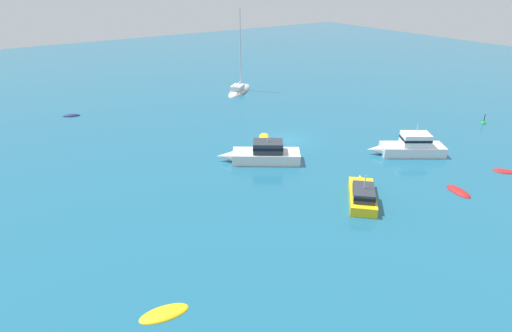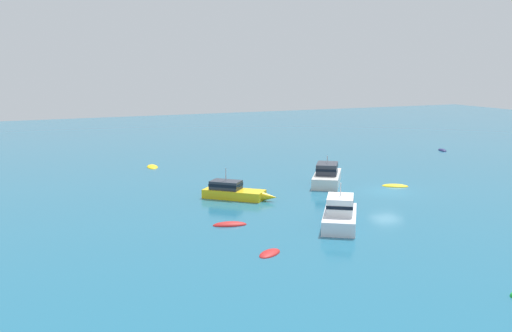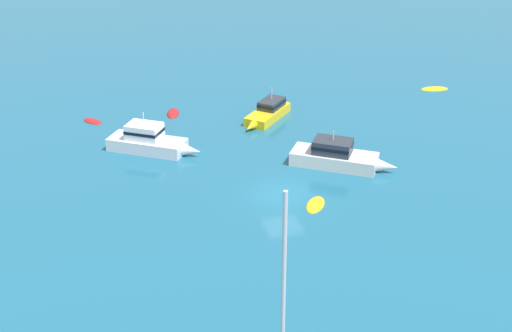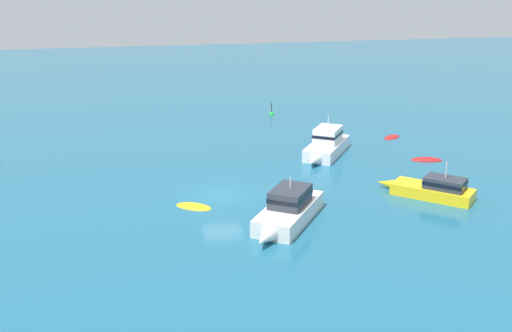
{
  "view_description": "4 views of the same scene",
  "coord_description": "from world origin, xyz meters",
  "px_view_note": "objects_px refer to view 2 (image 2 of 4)",
  "views": [
    {
      "loc": [
        -31.93,
        25.31,
        16.03
      ],
      "look_at": [
        -4.54,
        6.99,
        0.6
      ],
      "focal_mm": 29.35,
      "sensor_mm": 36.0,
      "label": 1
    },
    {
      "loc": [
        -31.0,
        -41.75,
        11.28
      ],
      "look_at": [
        -9.04,
        7.9,
        1.64
      ],
      "focal_mm": 41.69,
      "sensor_mm": 36.0,
      "label": 2
    },
    {
      "loc": [
        38.71,
        -13.23,
        21.9
      ],
      "look_at": [
        -2.14,
        -1.26,
        1.26
      ],
      "focal_mm": 48.68,
      "sensor_mm": 36.0,
      "label": 3
    },
    {
      "loc": [
        5.84,
        38.03,
        14.35
      ],
      "look_at": [
        -3.07,
        -3.94,
        0.61
      ],
      "focal_mm": 44.5,
      "sensor_mm": 36.0,
      "label": 4
    }
  ],
  "objects_px": {
    "skiff_1": "(395,186)",
    "dinghy": "(442,151)",
    "launch": "(327,175)",
    "rib": "(152,167)",
    "powerboat_1": "(234,191)",
    "powerboat": "(340,213)",
    "skiff": "(230,225)",
    "skiff_2": "(270,254)"
  },
  "relations": [
    {
      "from": "powerboat_1",
      "to": "rib",
      "type": "distance_m",
      "value": 17.37
    },
    {
      "from": "launch",
      "to": "skiff_1",
      "type": "bearing_deg",
      "value": -90.57
    },
    {
      "from": "launch",
      "to": "powerboat_1",
      "type": "bearing_deg",
      "value": 136.18
    },
    {
      "from": "skiff",
      "to": "skiff_1",
      "type": "xyz_separation_m",
      "value": [
        18.54,
        6.02,
        0.0
      ]
    },
    {
      "from": "powerboat_1",
      "to": "rib",
      "type": "height_order",
      "value": "powerboat_1"
    },
    {
      "from": "powerboat",
      "to": "dinghy",
      "type": "height_order",
      "value": "powerboat"
    },
    {
      "from": "rib",
      "to": "launch",
      "type": "bearing_deg",
      "value": -131.06
    },
    {
      "from": "skiff",
      "to": "rib",
      "type": "distance_m",
      "value": 24.69
    },
    {
      "from": "launch",
      "to": "dinghy",
      "type": "bearing_deg",
      "value": -28.99
    },
    {
      "from": "dinghy",
      "to": "skiff_2",
      "type": "height_order",
      "value": "dinghy"
    },
    {
      "from": "launch",
      "to": "rib",
      "type": "height_order",
      "value": "launch"
    },
    {
      "from": "skiff_1",
      "to": "powerboat",
      "type": "relative_size",
      "value": 0.37
    },
    {
      "from": "powerboat",
      "to": "powerboat_1",
      "type": "height_order",
      "value": "powerboat"
    },
    {
      "from": "skiff_1",
      "to": "dinghy",
      "type": "xyz_separation_m",
      "value": [
        18.88,
        15.41,
        0.0
      ]
    },
    {
      "from": "launch",
      "to": "dinghy",
      "type": "distance_m",
      "value": 26.71
    },
    {
      "from": "skiff_1",
      "to": "powerboat",
      "type": "distance_m",
      "value": 14.64
    },
    {
      "from": "rib",
      "to": "powerboat",
      "type": "bearing_deg",
      "value": -158.39
    },
    {
      "from": "powerboat_1",
      "to": "rib",
      "type": "xyz_separation_m",
      "value": [
        -2.56,
        17.17,
        -0.6
      ]
    },
    {
      "from": "skiff_1",
      "to": "dinghy",
      "type": "relative_size",
      "value": 1.2
    },
    {
      "from": "powerboat_1",
      "to": "skiff_1",
      "type": "bearing_deg",
      "value": 38.11
    },
    {
      "from": "skiff",
      "to": "skiff_1",
      "type": "bearing_deg",
      "value": 31.75
    },
    {
      "from": "skiff",
      "to": "powerboat",
      "type": "distance_m",
      "value": 7.73
    },
    {
      "from": "skiff_1",
      "to": "dinghy",
      "type": "distance_m",
      "value": 24.37
    },
    {
      "from": "skiff_1",
      "to": "rib",
      "type": "distance_m",
      "value": 25.8
    },
    {
      "from": "rib",
      "to": "powerboat_1",
      "type": "bearing_deg",
      "value": -162.78
    },
    {
      "from": "skiff_2",
      "to": "rib",
      "type": "bearing_deg",
      "value": -128.57
    },
    {
      "from": "dinghy",
      "to": "skiff_2",
      "type": "xyz_separation_m",
      "value": [
        -37.52,
        -28.18,
        0.0
      ]
    },
    {
      "from": "skiff_2",
      "to": "rib",
      "type": "relative_size",
      "value": 0.78
    },
    {
      "from": "powerboat",
      "to": "powerboat_1",
      "type": "bearing_deg",
      "value": 53.65
    },
    {
      "from": "launch",
      "to": "skiff_2",
      "type": "xyz_separation_m",
      "value": [
        -13.59,
        -16.34,
        -0.78
      ]
    },
    {
      "from": "skiff",
      "to": "powerboat_1",
      "type": "bearing_deg",
      "value": 80.13
    },
    {
      "from": "powerboat",
      "to": "skiff_2",
      "type": "relative_size",
      "value": 3.24
    },
    {
      "from": "launch",
      "to": "powerboat",
      "type": "bearing_deg",
      "value": -172.32
    },
    {
      "from": "launch",
      "to": "skiff_2",
      "type": "distance_m",
      "value": 21.27
    },
    {
      "from": "dinghy",
      "to": "powerboat",
      "type": "bearing_deg",
      "value": 149.91
    },
    {
      "from": "launch",
      "to": "rib",
      "type": "bearing_deg",
      "value": 74.9
    },
    {
      "from": "skiff",
      "to": "dinghy",
      "type": "distance_m",
      "value": 43.12
    },
    {
      "from": "powerboat_1",
      "to": "launch",
      "type": "bearing_deg",
      "value": 55.2
    },
    {
      "from": "launch",
      "to": "skiff_2",
      "type": "bearing_deg",
      "value": 174.94
    },
    {
      "from": "launch",
      "to": "powerboat",
      "type": "relative_size",
      "value": 1.05
    },
    {
      "from": "dinghy",
      "to": "rib",
      "type": "distance_m",
      "value": 36.84
    },
    {
      "from": "powerboat",
      "to": "skiff_2",
      "type": "xyz_separation_m",
      "value": [
        -7.16,
        -3.73,
        -0.82
      ]
    }
  ]
}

